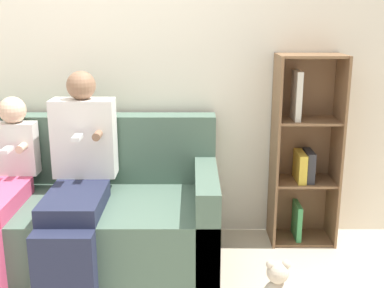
{
  "coord_description": "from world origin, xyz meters",
  "views": [
    {
      "loc": [
        0.72,
        -2.44,
        1.64
      ],
      "look_at": [
        0.73,
        0.61,
        0.81
      ],
      "focal_mm": 45.0,
      "sensor_mm": 36.0,
      "label": 1
    }
  ],
  "objects_px": {
    "bookshelf": "(302,151)",
    "teddy_bear": "(276,288)",
    "couch": "(73,216)",
    "child_seated": "(0,190)",
    "adult_seated": "(77,174)"
  },
  "relations": [
    {
      "from": "bookshelf",
      "to": "teddy_bear",
      "type": "height_order",
      "value": "bookshelf"
    },
    {
      "from": "couch",
      "to": "child_seated",
      "type": "xyz_separation_m",
      "value": [
        -0.41,
        -0.16,
        0.25
      ]
    },
    {
      "from": "couch",
      "to": "child_seated",
      "type": "bearing_deg",
      "value": -158.24
    },
    {
      "from": "teddy_bear",
      "to": "couch",
      "type": "bearing_deg",
      "value": 153.68
    },
    {
      "from": "adult_seated",
      "to": "bookshelf",
      "type": "distance_m",
      "value": 1.59
    },
    {
      "from": "couch",
      "to": "bookshelf",
      "type": "bearing_deg",
      "value": 11.6
    },
    {
      "from": "adult_seated",
      "to": "teddy_bear",
      "type": "bearing_deg",
      "value": -23.23
    },
    {
      "from": "adult_seated",
      "to": "child_seated",
      "type": "height_order",
      "value": "adult_seated"
    },
    {
      "from": "couch",
      "to": "adult_seated",
      "type": "height_order",
      "value": "adult_seated"
    },
    {
      "from": "couch",
      "to": "bookshelf",
      "type": "relative_size",
      "value": 1.4
    },
    {
      "from": "child_seated",
      "to": "teddy_bear",
      "type": "relative_size",
      "value": 3.37
    },
    {
      "from": "bookshelf",
      "to": "teddy_bear",
      "type": "bearing_deg",
      "value": -109.02
    },
    {
      "from": "couch",
      "to": "bookshelf",
      "type": "distance_m",
      "value": 1.67
    },
    {
      "from": "adult_seated",
      "to": "child_seated",
      "type": "bearing_deg",
      "value": -174.22
    },
    {
      "from": "couch",
      "to": "child_seated",
      "type": "height_order",
      "value": "child_seated"
    }
  ]
}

